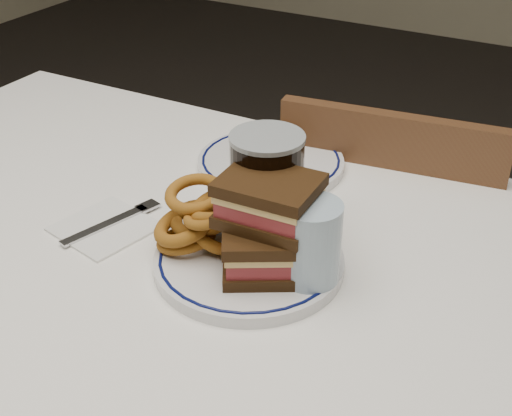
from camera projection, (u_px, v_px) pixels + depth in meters
The scene contains 11 objects.
dining_table at pixel (157, 292), 1.09m from camera, with size 1.27×0.87×0.75m.
chair_far at pixel (387, 268), 1.46m from camera, with size 0.44×0.44×0.85m.
main_plate at pixel (249, 261), 0.96m from camera, with size 0.26×0.26×0.02m.
reuben_sandwich at pixel (270, 226), 0.91m from camera, with size 0.15×0.15×0.13m.
onion_rings_main at pixel (202, 219), 0.97m from camera, with size 0.13×0.13×0.09m.
ketchup_ramekin at pixel (258, 211), 1.03m from camera, with size 0.05×0.05×0.03m.
beer_mug at pixel (268, 192), 0.97m from camera, with size 0.15×0.10×0.17m.
water_glass at pixel (310, 247), 0.90m from camera, with size 0.08×0.08×0.12m, color #97AFC4.
far_plate at pixel (271, 162), 1.21m from camera, with size 0.25×0.25×0.02m.
onion_rings_far at pixel (267, 148), 1.22m from camera, with size 0.10×0.09×0.04m.
napkin_fork at pixel (107, 226), 1.05m from camera, with size 0.15×0.17×0.01m.
Camera 1 is at (0.55, -0.68, 1.32)m, focal length 50.00 mm.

